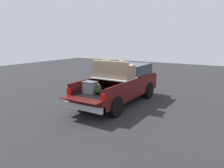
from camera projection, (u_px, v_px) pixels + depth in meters
The scene contains 2 objects.
ground_plane at pixel (118, 103), 11.02m from camera, with size 40.00×40.00×0.00m, color #262628.
pickup_truck at pixel (122, 83), 11.14m from camera, with size 6.05×2.06×2.23m.
Camera 1 is at (-9.14, -5.36, 3.19)m, focal length 34.74 mm.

